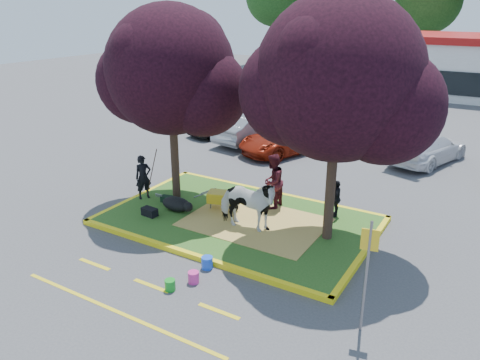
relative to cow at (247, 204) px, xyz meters
The scene contains 30 objects.
ground 1.29m from the cow, 138.26° to the left, with size 90.00×90.00×0.00m, color #424244.
median_island 1.23m from the cow, 138.26° to the left, with size 8.00×5.00×0.15m, color #26591C.
curb_near 2.30m from the cow, 107.19° to the right, with size 8.30×0.16×0.15m, color yellow.
curb_far 3.32m from the cow, 101.27° to the left, with size 8.30×0.16×0.15m, color yellow.
curb_left 4.82m from the cow, behind, with size 0.16×5.30×0.15m, color yellow.
curb_right 3.61m from the cow, ahead, with size 0.16×5.30×0.15m, color yellow.
straw_bedding 0.99m from the cow, 92.62° to the left, with size 4.20×3.00×0.01m, color #CCB254.
tree_purple_left 4.89m from the cow, 164.59° to the left, with size 5.06×4.20×6.51m.
tree_purple_right 4.32m from the cow, 17.84° to the left, with size 5.30×4.40×6.82m.
fire_lane_stripe_a 4.59m from the cow, 125.79° to the right, with size 1.10×0.12×0.01m, color yellow.
fire_lane_stripe_b 3.82m from the cow, 99.75° to the right, with size 1.10×0.12×0.01m, color yellow.
fire_lane_stripe_c 4.01m from the cow, 69.32° to the right, with size 1.10×0.12×0.01m, color yellow.
fire_lane_long 4.98m from the cow, 97.36° to the right, with size 6.00×0.10×0.01m, color yellow.
retail_building 28.60m from the cow, 87.24° to the left, with size 20.40×8.40×4.40m.
cow is the anchor object (origin of this frame).
calf 2.76m from the cow, behind, with size 1.06×0.60×0.46m, color black.
handler 4.34m from the cow, behind, with size 0.56×0.37×1.55m, color black.
visitor_a 1.87m from the cow, 92.91° to the left, with size 0.90×0.70×1.85m, color #43131B.
visitor_b 3.04m from the cow, 49.90° to the left, with size 0.71×0.29×1.21m, color black.
wheelbarrow 1.79m from the cow, 148.84° to the left, with size 1.57×0.76×0.59m.
gear_bag_dark 3.35m from the cow, 166.63° to the right, with size 0.52×0.28×0.26m, color black.
gear_bag_green 3.52m from the cow, behind, with size 0.40×0.25×0.21m, color black.
sign_post 5.10m from the cow, 31.08° to the right, with size 0.36×0.10×2.58m.
bucket_green 3.64m from the cow, 91.83° to the right, with size 0.26×0.26×0.28m, color #179523.
bucket_pink 3.09m from the cow, 86.50° to the right, with size 0.28×0.28×0.30m, color #DE318F.
bucket_blue 2.39m from the cow, 87.73° to the right, with size 0.31×0.31×0.33m, color blue.
car_black 11.86m from the cow, 126.10° to the left, with size 1.69×4.19×1.43m, color black.
car_silver 10.25m from the cow, 118.50° to the left, with size 1.60×4.58×1.51m, color #919498.
car_red 8.56m from the cow, 107.87° to the left, with size 2.15×4.66×1.29m, color maroon.
car_white 10.58m from the cow, 71.50° to the left, with size 1.86×4.57×1.33m, color white.
Camera 1 is at (6.97, -11.59, 6.57)m, focal length 35.00 mm.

